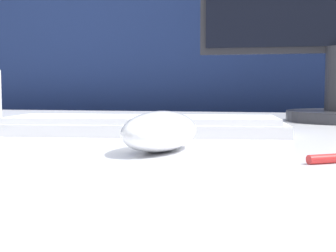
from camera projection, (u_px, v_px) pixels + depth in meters
partition_panel at (225, 154)px, 1.36m from camera, size 5.00×0.03×1.15m
computer_mouse_near at (161, 131)px, 0.47m from camera, size 0.08×0.13×0.04m
keyboard at (143, 125)px, 0.64m from camera, size 0.40×0.16×0.02m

